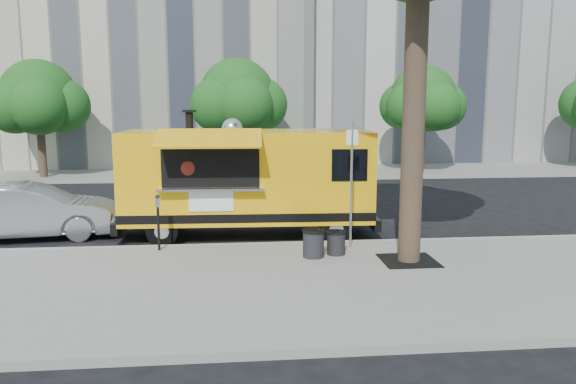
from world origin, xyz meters
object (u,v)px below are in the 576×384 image
(far_tree_c, at_px, (423,99))
(sign_post, at_px, (351,178))
(food_truck, at_px, (246,178))
(trash_bin_left, at_px, (313,243))
(trash_bin_right, at_px, (336,242))
(sedan, at_px, (31,211))
(parking_meter, at_px, (158,216))
(far_tree_b, at_px, (237,97))
(far_tree_a, at_px, (38,98))

(far_tree_c, height_order, sign_post, far_tree_c)
(far_tree_c, xyz_separation_m, food_truck, (-8.88, -11.98, -2.13))
(sign_post, relative_size, food_truck, 0.43)
(trash_bin_left, xyz_separation_m, trash_bin_right, (0.55, 0.17, -0.04))
(food_truck, height_order, sedan, food_truck)
(parking_meter, relative_size, food_truck, 0.19)
(far_tree_b, distance_m, trash_bin_right, 15.34)
(far_tree_c, xyz_separation_m, trash_bin_right, (-6.90, -14.51, -3.27))
(far_tree_b, bearing_deg, trash_bin_right, -81.94)
(far_tree_a, relative_size, far_tree_b, 0.97)
(parking_meter, relative_size, sedan, 0.30)
(far_tree_c, distance_m, sedan, 18.93)
(far_tree_c, height_order, sedan, far_tree_c)
(far_tree_b, relative_size, sedan, 1.23)
(parking_meter, height_order, food_truck, food_truck)
(sign_post, bearing_deg, far_tree_a, 129.83)
(far_tree_a, relative_size, far_tree_c, 1.03)
(parking_meter, bearing_deg, trash_bin_right, -10.55)
(trash_bin_right, bearing_deg, trash_bin_left, -162.60)
(parking_meter, bearing_deg, sedan, 149.90)
(food_truck, relative_size, trash_bin_left, 11.11)
(parking_meter, bearing_deg, sign_post, -2.52)
(far_tree_a, distance_m, trash_bin_left, 18.30)
(far_tree_b, height_order, sign_post, far_tree_b)
(far_tree_c, bearing_deg, parking_meter, -128.66)
(sedan, bearing_deg, food_truck, -100.47)
(far_tree_c, bearing_deg, far_tree_b, 178.09)
(parking_meter, xyz_separation_m, sedan, (-3.61, 2.09, -0.24))
(far_tree_a, bearing_deg, far_tree_c, 0.32)
(far_tree_a, distance_m, parking_meter, 15.59)
(far_tree_a, distance_m, far_tree_b, 9.01)
(far_tree_a, relative_size, trash_bin_right, 9.82)
(far_tree_a, distance_m, far_tree_c, 18.00)
(far_tree_c, relative_size, sedan, 1.17)
(far_tree_c, bearing_deg, trash_bin_left, -116.91)
(food_truck, distance_m, sedan, 5.80)
(far_tree_c, bearing_deg, far_tree_a, -179.68)
(sign_post, bearing_deg, sedan, 164.32)
(food_truck, bearing_deg, far_tree_c, 55.24)
(far_tree_b, relative_size, far_tree_c, 1.06)
(far_tree_a, relative_size, trash_bin_left, 8.61)
(sign_post, xyz_separation_m, trash_bin_left, (-1.00, -0.74, -1.37))
(far_tree_a, height_order, sedan, far_tree_a)
(far_tree_a, bearing_deg, trash_bin_left, -54.13)
(far_tree_b, distance_m, sedan, 13.57)
(sedan, bearing_deg, sign_post, -112.94)
(trash_bin_left, bearing_deg, food_truck, 117.87)
(far_tree_b, bearing_deg, far_tree_a, -177.46)
(sedan, bearing_deg, far_tree_b, -32.37)
(sedan, relative_size, trash_bin_right, 8.20)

